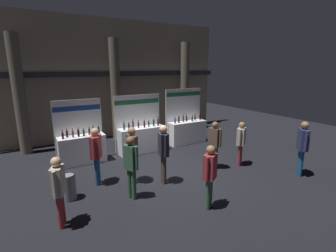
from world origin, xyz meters
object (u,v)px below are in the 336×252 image
object	(u,v)px
exhibitor_booth_2	(186,130)
exhibitor_booth_0	(82,147)
visitor_0	(96,151)
visitor_2	(58,186)
visitor_6	(210,172)
visitor_3	(163,149)
visitor_5	(214,141)
trash_bin	(68,187)
visitor_7	(241,140)
visitor_4	(303,143)
exhibitor_booth_1	(141,137)
visitor_8	(131,163)
visitor_1	(132,150)

from	to	relation	value
exhibitor_booth_2	exhibitor_booth_0	bearing A→B (deg)	-178.37
visitor_0	visitor_2	xyz separation A→B (m)	(-1.23, -1.64, -0.09)
visitor_0	visitor_6	bearing A→B (deg)	-115.41
exhibitor_booth_0	visitor_3	world-z (taller)	exhibitor_booth_0
visitor_0	visitor_5	world-z (taller)	visitor_0
trash_bin	visitor_7	size ratio (longest dim) A/B	0.44
visitor_2	visitor_4	bearing A→B (deg)	102.64
exhibitor_booth_0	trash_bin	size ratio (longest dim) A/B	3.27
exhibitor_booth_0	exhibitor_booth_2	bearing A→B (deg)	1.63
visitor_4	visitor_6	distance (m)	3.77
trash_bin	visitor_3	xyz separation A→B (m)	(2.64, -0.43, 0.72)
exhibitor_booth_1	visitor_6	world-z (taller)	exhibitor_booth_1
trash_bin	exhibitor_booth_2	bearing A→B (deg)	25.31
visitor_8	exhibitor_booth_1	bearing A→B (deg)	-54.21
visitor_4	exhibitor_booth_0	bearing A→B (deg)	-89.02
visitor_5	visitor_6	distance (m)	2.56
exhibitor_booth_1	trash_bin	bearing A→B (deg)	-142.14
visitor_5	visitor_8	bearing A→B (deg)	-95.21
visitor_6	visitor_3	bearing A→B (deg)	68.77
exhibitor_booth_1	visitor_8	distance (m)	3.80
visitor_0	visitor_4	xyz separation A→B (m)	(5.78, -2.69, 0.03)
visitor_7	visitor_2	bearing A→B (deg)	152.91
exhibitor_booth_2	visitor_2	xyz separation A→B (m)	(-5.92, -3.78, 0.33)
visitor_3	exhibitor_booth_0	bearing A→B (deg)	-137.61
visitor_1	visitor_7	size ratio (longest dim) A/B	1.09
trash_bin	visitor_3	distance (m)	2.77
visitor_4	visitor_3	bearing A→B (deg)	-73.51
exhibitor_booth_1	visitor_2	world-z (taller)	exhibitor_booth_1
visitor_0	visitor_7	distance (m)	4.89
exhibitor_booth_1	visitor_8	xyz separation A→B (m)	(-1.79, -3.33, 0.38)
visitor_1	visitor_4	bearing A→B (deg)	-112.98
visitor_6	visitor_7	size ratio (longest dim) A/B	1.03
visitor_2	visitor_4	size ratio (longest dim) A/B	0.90
visitor_6	visitor_8	bearing A→B (deg)	106.11
exhibitor_booth_1	visitor_5	xyz separation A→B (m)	(1.43, -2.86, 0.36)
exhibitor_booth_1	visitor_0	bearing A→B (deg)	-139.27
exhibitor_booth_0	visitor_3	distance (m)	3.45
visitor_4	visitor_6	xyz separation A→B (m)	(-3.76, -0.01, -0.12)
visitor_2	visitor_7	world-z (taller)	visitor_2
visitor_4	visitor_7	distance (m)	1.90
visitor_0	visitor_7	size ratio (longest dim) A/B	1.10
exhibitor_booth_0	exhibitor_booth_1	size ratio (longest dim) A/B	0.98
visitor_2	visitor_1	bearing A→B (deg)	140.09
visitor_5	visitor_7	size ratio (longest dim) A/B	1.05
visitor_2	visitor_5	bearing A→B (deg)	120.27
trash_bin	visitor_1	world-z (taller)	visitor_1
visitor_0	visitor_1	xyz separation A→B (m)	(0.96, -0.43, -0.02)
exhibitor_booth_0	visitor_5	xyz separation A→B (m)	(3.79, -2.85, 0.37)
trash_bin	visitor_5	xyz separation A→B (m)	(4.68, -0.33, 0.63)
exhibitor_booth_1	visitor_1	bearing A→B (deg)	-119.52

